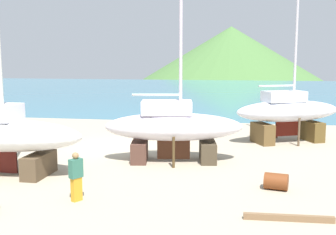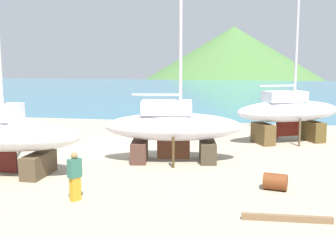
# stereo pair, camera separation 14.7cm
# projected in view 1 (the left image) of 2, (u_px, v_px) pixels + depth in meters

# --- Properties ---
(ground_plane) EXTENTS (50.16, 50.16, 0.00)m
(ground_plane) POSITION_uv_depth(u_px,v_px,m) (93.00, 160.00, 19.58)
(ground_plane) COLOR tan
(sea_water) EXTENTS (135.68, 60.48, 0.01)m
(sea_water) POSITION_uv_depth(u_px,v_px,m) (193.00, 91.00, 61.32)
(sea_water) COLOR teal
(sea_water) RESTS_ON ground
(headland_hill) EXTENTS (101.69, 101.69, 30.13)m
(headland_hill) POSITION_uv_depth(u_px,v_px,m) (230.00, 73.00, 137.76)
(headland_hill) COLOR #49733A
(headland_hill) RESTS_ON ground
(sailboat_far_slipway) EXTENTS (6.58, 3.06, 9.53)m
(sailboat_far_slipway) POSITION_uv_depth(u_px,v_px,m) (173.00, 127.00, 19.09)
(sailboat_far_slipway) COLOR #433828
(sailboat_far_slipway) RESTS_ON ground
(sailboat_mid_port) EXTENTS (6.59, 4.56, 10.95)m
(sailboat_mid_port) POSITION_uv_depth(u_px,v_px,m) (288.00, 112.00, 23.51)
(sailboat_mid_port) COLOR brown
(sailboat_mid_port) RESTS_ON ground
(worker) EXTENTS (0.44, 0.50, 1.66)m
(worker) POSITION_uv_depth(u_px,v_px,m) (76.00, 176.00, 13.84)
(worker) COLOR orange
(worker) RESTS_ON ground
(barrel_tipped_right) EXTENTS (0.73, 0.73, 0.84)m
(barrel_tipped_right) POSITION_uv_depth(u_px,v_px,m) (1.00, 135.00, 23.47)
(barrel_tipped_right) COLOR #262C2E
(barrel_tipped_right) RESTS_ON ground
(barrel_rust_mid) EXTENTS (0.91, 0.72, 0.53)m
(barrel_rust_mid) POSITION_uv_depth(u_px,v_px,m) (62.00, 133.00, 25.22)
(barrel_rust_mid) COLOR olive
(barrel_rust_mid) RESTS_ON ground
(barrel_rust_far) EXTENTS (0.94, 0.77, 0.61)m
(barrel_rust_far) POSITION_uv_depth(u_px,v_px,m) (276.00, 181.00, 15.12)
(barrel_rust_far) COLOR brown
(barrel_rust_far) RESTS_ON ground
(timber_plank_near) EXTENTS (2.74, 0.30, 0.16)m
(timber_plank_near) POSITION_uv_depth(u_px,v_px,m) (166.00, 137.00, 24.81)
(timber_plank_near) COLOR brown
(timber_plank_near) RESTS_ON ground
(timber_long_fore) EXTENTS (2.62, 0.26, 0.19)m
(timber_long_fore) POSITION_uv_depth(u_px,v_px,m) (289.00, 218.00, 12.22)
(timber_long_fore) COLOR brown
(timber_long_fore) RESTS_ON ground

